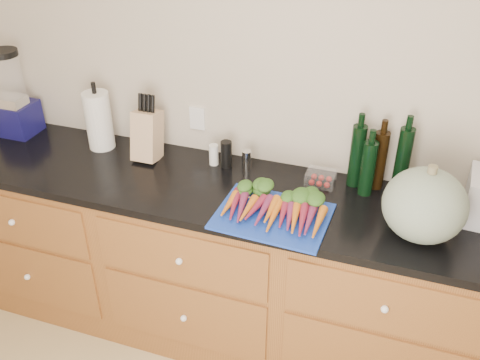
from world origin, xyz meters
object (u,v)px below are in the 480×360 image
(paper_towel, at_px, (99,121))
(knife_block, at_px, (147,135))
(carrots, at_px, (275,206))
(tomato_box, at_px, (321,178))
(cutting_board, at_px, (273,216))
(squash, at_px, (425,205))
(blender_appliance, at_px, (13,98))

(paper_towel, relative_size, knife_block, 1.23)
(carrots, height_order, tomato_box, carrots)
(cutting_board, distance_m, squash, 0.62)
(carrots, bearing_deg, blender_appliance, 169.54)
(cutting_board, height_order, knife_block, knife_block)
(cutting_board, relative_size, carrots, 1.09)
(paper_towel, xyz_separation_m, knife_block, (0.28, -0.02, -0.03))
(carrots, height_order, blender_appliance, blender_appliance)
(blender_appliance, xyz_separation_m, knife_block, (0.80, -0.02, -0.08))
(carrots, xyz_separation_m, blender_appliance, (-1.54, 0.28, 0.17))
(cutting_board, xyz_separation_m, carrots, (0.00, 0.03, 0.03))
(cutting_board, height_order, blender_appliance, blender_appliance)
(squash, relative_size, knife_block, 1.34)
(blender_appliance, xyz_separation_m, paper_towel, (0.51, 0.00, -0.05))
(carrots, bearing_deg, paper_towel, 164.39)
(carrots, distance_m, blender_appliance, 1.57)
(blender_appliance, height_order, tomato_box, blender_appliance)
(tomato_box, bearing_deg, cutting_board, -112.91)
(cutting_board, distance_m, carrots, 0.05)
(paper_towel, bearing_deg, knife_block, -4.02)
(squash, height_order, blender_appliance, blender_appliance)
(squash, distance_m, blender_appliance, 2.15)
(knife_block, relative_size, tomato_box, 1.83)
(paper_towel, height_order, tomato_box, paper_towel)
(squash, distance_m, knife_block, 1.36)
(cutting_board, relative_size, paper_towel, 1.56)
(squash, xyz_separation_m, tomato_box, (-0.46, 0.26, -0.12))
(blender_appliance, height_order, knife_block, blender_appliance)
(cutting_board, height_order, tomato_box, tomato_box)
(paper_towel, bearing_deg, blender_appliance, -179.71)
(paper_towel, bearing_deg, squash, -8.63)
(knife_block, bearing_deg, blender_appliance, 178.75)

